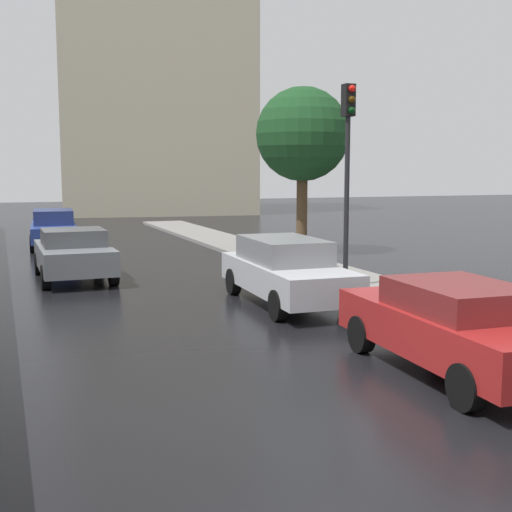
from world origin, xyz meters
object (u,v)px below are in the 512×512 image
at_px(car_blue_mid_road, 54,228).
at_px(car_silver_far_lane, 285,270).
at_px(car_grey_near_kerb, 74,254).
at_px(street_tree_near, 303,135).
at_px(traffic_light, 348,149).
at_px(car_red_behind_camera, 455,326).

relative_size(car_blue_mid_road, car_silver_far_lane, 0.98).
distance_m(car_grey_near_kerb, car_silver_far_lane, 6.50).
bearing_deg(street_tree_near, car_blue_mid_road, 146.29).
bearing_deg(traffic_light, car_silver_far_lane, -158.66).
distance_m(car_grey_near_kerb, car_blue_mid_road, 8.35).
distance_m(car_blue_mid_road, car_red_behind_camera, 19.49).
relative_size(car_grey_near_kerb, street_tree_near, 0.68).
relative_size(car_grey_near_kerb, car_red_behind_camera, 0.92).
xyz_separation_m(car_blue_mid_road, traffic_light, (5.88, -12.68, 2.69)).
bearing_deg(traffic_light, car_blue_mid_road, 114.90).
distance_m(car_blue_mid_road, traffic_light, 14.23).
height_order(car_blue_mid_road, traffic_light, traffic_light).
relative_size(car_red_behind_camera, street_tree_near, 0.74).
bearing_deg(street_tree_near, traffic_light, -106.81).
distance_m(car_red_behind_camera, street_tree_near, 14.60).
xyz_separation_m(car_blue_mid_road, street_tree_near, (8.08, -5.39, 3.43)).
relative_size(car_silver_far_lane, street_tree_near, 0.79).
xyz_separation_m(car_silver_far_lane, traffic_light, (1.93, 0.76, 2.69)).
bearing_deg(car_silver_far_lane, traffic_light, 23.51).
bearing_deg(car_blue_mid_road, car_grey_near_kerb, 92.84).
height_order(car_grey_near_kerb, traffic_light, traffic_light).
xyz_separation_m(car_blue_mid_road, car_red_behind_camera, (4.21, -19.03, -0.06)).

